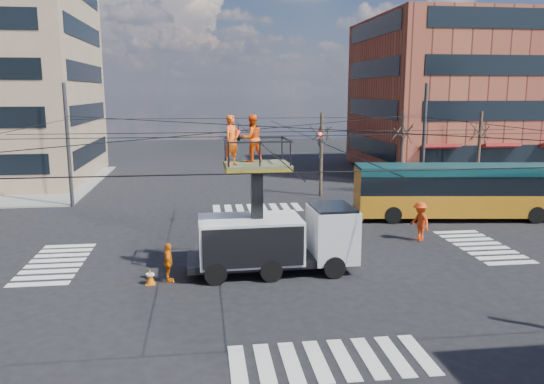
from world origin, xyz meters
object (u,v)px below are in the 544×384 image
(flagger, at_px, (420,221))
(city_bus, at_px, (464,190))
(traffic_cone, at_px, (150,277))
(worker_ground, at_px, (169,263))
(utility_truck, at_px, (276,222))

(flagger, bearing_deg, city_bus, 118.00)
(city_bus, relative_size, traffic_cone, 20.89)
(city_bus, relative_size, worker_ground, 8.07)
(traffic_cone, height_order, worker_ground, worker_ground)
(traffic_cone, relative_size, worker_ground, 0.39)
(utility_truck, height_order, flagger, utility_truck)
(worker_ground, xyz_separation_m, flagger, (12.27, 4.41, 0.21))
(utility_truck, relative_size, worker_ground, 4.41)
(worker_ground, bearing_deg, traffic_cone, 98.46)
(flagger, bearing_deg, worker_ground, -85.45)
(utility_truck, height_order, traffic_cone, utility_truck)
(worker_ground, bearing_deg, utility_truck, -83.69)
(city_bus, distance_m, traffic_cone, 19.55)
(utility_truck, xyz_separation_m, city_bus, (12.33, 7.86, -0.39))
(city_bus, distance_m, flagger, 6.14)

